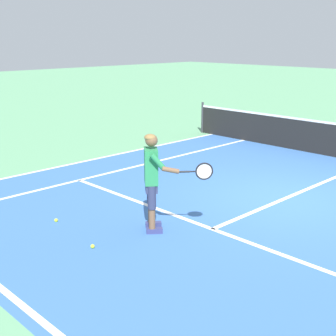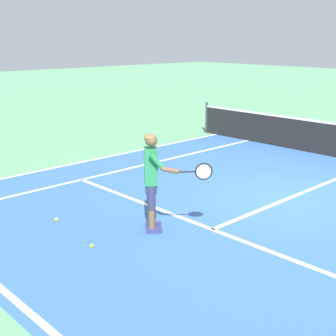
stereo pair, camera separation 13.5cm
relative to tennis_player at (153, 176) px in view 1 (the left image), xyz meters
The scene contains 10 objects.
ground_plane 3.36m from the tennis_player, 77.36° to the left, with size 80.00×80.00×0.00m, color #609E70.
court_inner_surface 2.49m from the tennis_player, 72.13° to the left, with size 10.98×10.38×0.00m, color #3866A8.
line_baseline 3.06m from the tennis_player, 76.00° to the right, with size 10.98×0.10×0.01m, color white.
line_service 1.43m from the tennis_player, 47.59° to the left, with size 8.23×0.10×0.01m, color white.
line_centre_service 4.15m from the tennis_player, 79.97° to the left, with size 0.10×6.40×0.01m, color white.
line_singles_left 4.17m from the tennis_player, 147.48° to the left, with size 0.10×9.98×0.01m, color white.
line_doubles_left 5.35m from the tennis_player, 155.56° to the left, with size 0.10×9.98×0.01m, color white.
tennis_player is the anchor object (origin of this frame).
tennis_ball_near_feet 2.06m from the tennis_player, 146.14° to the right, with size 0.07×0.07×0.07m, color #CCE02D.
tennis_ball_by_baseline 1.54m from the tennis_player, 96.54° to the right, with size 0.07×0.07×0.07m, color #CCE02D.
Camera 1 is at (4.96, -8.30, 3.26)m, focal length 50.44 mm.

